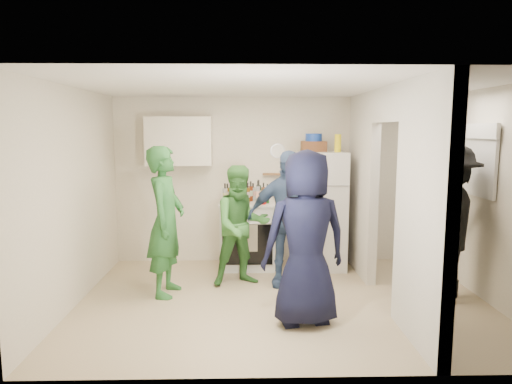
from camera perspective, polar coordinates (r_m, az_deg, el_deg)
floor at (r=5.58m, az=3.32°, el=-13.38°), size 4.80×4.80×0.00m
wall_back at (r=6.94m, az=2.27°, el=1.47°), size 4.80×0.00×4.80m
wall_front at (r=3.60m, az=5.65°, el=-4.54°), size 4.80×0.00×4.80m
wall_left at (r=5.60m, az=-21.86°, el=-0.62°), size 0.00×3.40×3.40m
wall_right at (r=5.96m, az=27.08°, el=-0.44°), size 0.00×3.40×3.40m
ceiling at (r=5.23m, az=3.54°, el=13.10°), size 4.80×4.80×0.00m
partition_pier_back at (r=6.54m, az=13.16°, el=0.87°), size 0.12×1.20×2.50m
partition_pier_front at (r=4.47m, az=20.17°, el=-2.56°), size 0.12×1.20×2.50m
partition_header at (r=5.45m, az=16.42°, el=10.48°), size 0.12×1.00×0.40m
stove at (r=6.73m, az=-1.09°, el=-5.34°), size 0.81×0.68×0.97m
upper_cabinet at (r=6.78m, az=-9.57°, el=6.30°), size 0.95×0.34×0.70m
fridge at (r=6.72m, az=7.98°, el=-2.26°), size 0.70×0.68×1.70m
wicker_basket at (r=6.65m, az=7.21°, el=5.67°), size 0.35×0.25×0.15m
blue_bowl at (r=6.65m, az=7.23°, el=6.79°), size 0.24×0.24×0.11m
yellow_cup_stack_top at (r=6.56m, az=10.19°, el=6.02°), size 0.09×0.09×0.25m
wall_clock at (r=6.89m, az=2.72°, el=5.17°), size 0.22×0.02×0.22m
spice_shelf at (r=6.88m, az=2.30°, el=2.25°), size 0.35×0.08×0.03m
nook_window at (r=6.09m, az=26.26°, el=3.55°), size 0.03×0.70×0.80m
nook_window_frame at (r=6.08m, az=26.14°, el=3.56°), size 0.04×0.76×0.86m
nook_valance at (r=6.06m, az=26.13°, el=6.86°), size 0.04×0.82×0.18m
yellow_cup_stack_stove at (r=6.40m, az=-2.17°, el=-0.47°), size 0.09×0.09×0.25m
red_cup at (r=6.44m, az=0.86°, el=-1.00°), size 0.09×0.09×0.12m
person_green_left at (r=5.65m, az=-11.19°, el=-3.61°), size 0.52×0.72×1.83m
person_green_center at (r=5.93m, az=-1.83°, el=-4.21°), size 0.90×0.78×1.56m
person_denim at (r=5.89m, az=3.92°, el=-3.34°), size 1.09×0.60×1.76m
person_navy at (r=4.73m, az=6.21°, el=-5.74°), size 0.99×0.75×1.82m
person_nook at (r=5.84m, az=22.83°, el=-3.49°), size 1.23×1.39×1.87m
bottle_a at (r=6.75m, az=-3.59°, el=-0.02°), size 0.07×0.07×0.26m
bottle_b at (r=6.55m, az=-2.59°, el=-0.27°), size 0.08×0.08×0.25m
bottle_c at (r=6.78m, az=-1.62°, el=0.01°), size 0.08×0.08×0.25m
bottle_d at (r=6.58m, az=-1.06°, el=-0.07°), size 0.07×0.07×0.29m
bottle_e at (r=6.79m, az=-0.36°, el=0.04°), size 0.07×0.07×0.26m
bottle_f at (r=6.63m, az=0.32°, el=0.14°), size 0.08×0.08×0.32m
bottle_g at (r=6.75m, az=0.93°, el=0.04°), size 0.06×0.06×0.27m
bottle_h at (r=6.49m, az=-3.89°, el=-0.18°), size 0.07×0.07×0.29m
bottle_i at (r=6.70m, az=-0.67°, el=0.10°), size 0.06×0.06×0.29m
bottle_j at (r=6.51m, az=1.42°, el=-0.19°), size 0.06×0.06×0.28m
bottle_k at (r=6.68m, az=-3.02°, el=0.01°), size 0.06×0.06×0.28m
bottle_l at (r=6.49m, az=0.24°, el=-0.00°), size 0.06×0.06×0.33m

